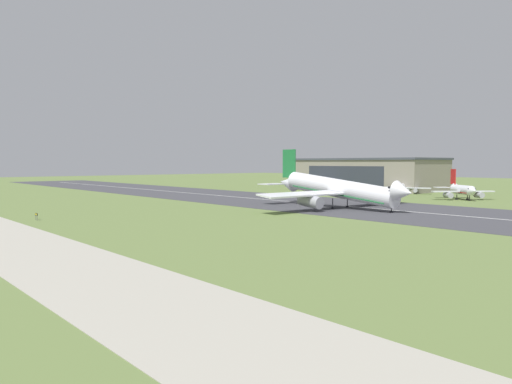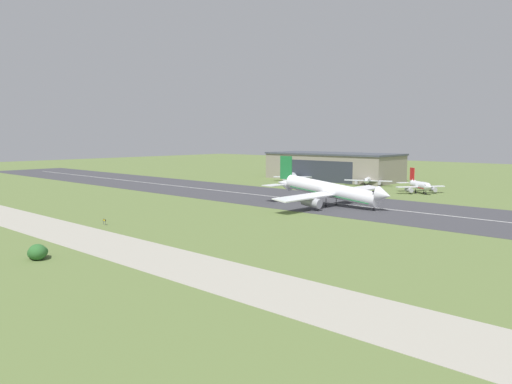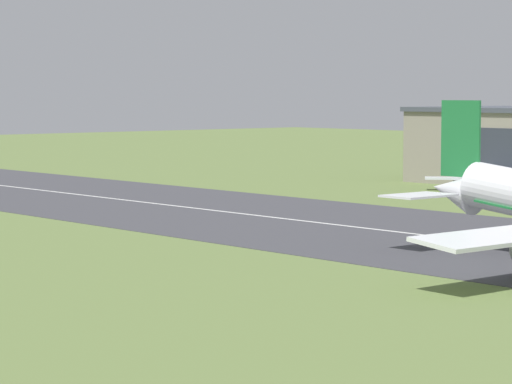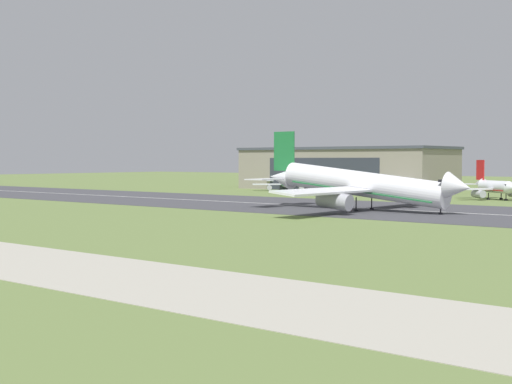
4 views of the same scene
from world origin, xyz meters
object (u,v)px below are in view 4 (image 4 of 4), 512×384
(airplane_parked_west, at_px, (285,183))
(airplane_parked_east, at_px, (406,185))
(airplane_landing, at_px, (362,185))
(airplane_parked_far_east, at_px, (495,187))

(airplane_parked_west, relative_size, airplane_parked_east, 1.00)
(airplane_landing, relative_size, airplane_parked_east, 2.60)
(airplane_parked_east, height_order, airplane_parked_far_east, airplane_parked_far_east)
(airplane_parked_west, xyz_separation_m, airplane_parked_far_east, (74.85, -9.60, 0.73))
(airplane_landing, height_order, airplane_parked_west, airplane_landing)
(airplane_parked_far_east, bearing_deg, airplane_parked_west, 172.69)
(airplane_landing, distance_m, airplane_parked_west, 94.55)
(airplane_landing, bearing_deg, airplane_parked_far_east, 82.91)
(airplane_landing, xyz_separation_m, airplane_parked_east, (-25.54, 70.28, -2.45))
(airplane_parked_east, xyz_separation_m, airplane_parked_far_east, (32.52, -14.10, 0.51))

